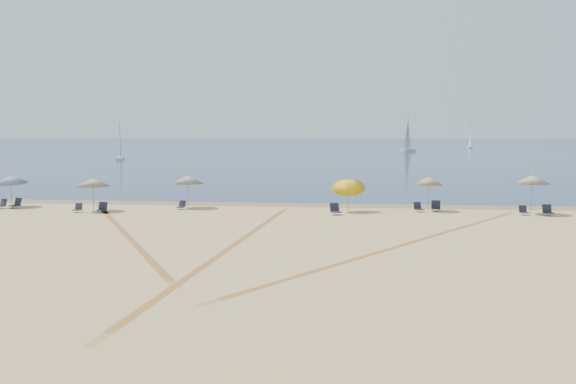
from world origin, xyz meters
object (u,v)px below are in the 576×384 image
object	(u,v)px
chair_0	(2,204)
chair_4	(181,206)
chair_6	(418,208)
sailboat_2	(470,140)
chair_8	(523,211)
umbrella_5	(532,179)
chair_7	(436,207)
umbrella_4	(428,181)
sailboat_0	(120,148)
chair_3	(102,208)
chair_9	(548,211)
chair_2	(78,208)
umbrella_1	(93,182)
chair_5	(335,210)
sailboat_1	(408,141)
umbrella_3	(348,184)
umbrella_0	(11,179)
chair_1	(16,204)
umbrella_2	(187,180)

from	to	relation	value
chair_0	chair_4	bearing A→B (deg)	23.42
chair_6	sailboat_2	xyz separation A→B (m)	(30.51, 164.76, 2.09)
chair_8	sailboat_2	distance (m)	167.38
umbrella_5	chair_7	world-z (taller)	umbrella_5
umbrella_4	sailboat_0	xyz separation A→B (m)	(-49.09, 71.25, 0.08)
chair_3	chair_9	distance (m)	28.94
chair_7	chair_2	bearing A→B (deg)	-166.23
sailboat_0	umbrella_1	bearing A→B (deg)	-86.14
umbrella_5	chair_2	world-z (taller)	umbrella_5
chair_5	chair_6	xyz separation A→B (m)	(5.45, 2.16, -0.04)
umbrella_4	sailboat_1	world-z (taller)	sailboat_1
sailboat_0	chair_3	bearing A→B (deg)	-85.70
umbrella_4	chair_2	world-z (taller)	umbrella_4
sailboat_0	chair_9	bearing A→B (deg)	-68.24
chair_4	chair_3	bearing A→B (deg)	-142.43
umbrella_3	umbrella_5	xyz separation A→B (m)	(11.82, 0.21, 0.39)
chair_7	sailboat_2	world-z (taller)	sailboat_2
sailboat_0	chair_6	bearing A→B (deg)	-72.02
umbrella_1	umbrella_0	bearing A→B (deg)	166.69
chair_1	chair_3	size ratio (longest dim) A/B	1.27
chair_0	chair_8	bearing A→B (deg)	19.78
umbrella_0	chair_4	xyz separation A→B (m)	(12.35, 0.02, -1.71)
chair_7	sailboat_0	bearing A→B (deg)	130.91
chair_4	chair_5	world-z (taller)	chair_5
umbrella_1	chair_8	size ratio (longest dim) A/B	3.49
chair_1	chair_7	world-z (taller)	chair_1
chair_8	sailboat_2	size ratio (longest dim) A/B	0.08
chair_5	sailboat_0	xyz separation A→B (m)	(-42.95, 73.98, 1.80)
umbrella_3	sailboat_1	size ratio (longest dim) A/B	0.28
chair_4	sailboat_1	size ratio (longest dim) A/B	0.07
sailboat_1	chair_4	bearing A→B (deg)	-71.06
chair_8	chair_1	bearing A→B (deg)	171.55
chair_6	chair_7	bearing A→B (deg)	-8.54
chair_7	umbrella_1	bearing A→B (deg)	-167.78
umbrella_1	chair_8	world-z (taller)	umbrella_1
umbrella_5	chair_0	size ratio (longest dim) A/B	3.31
umbrella_3	chair_4	size ratio (longest dim) A/B	3.89
umbrella_1	umbrella_2	size ratio (longest dim) A/B	0.98
chair_0	chair_2	distance (m)	6.26
chair_4	sailboat_2	size ratio (longest dim) A/B	0.09
chair_8	sailboat_1	size ratio (longest dim) A/B	0.07
umbrella_4	sailboat_2	bearing A→B (deg)	79.71
chair_5	chair_7	distance (m)	7.09
chair_3	chair_7	world-z (taller)	chair_7
umbrella_3	chair_9	xyz separation A→B (m)	(12.69, -0.40, -1.56)
umbrella_3	umbrella_4	world-z (taller)	umbrella_3
umbrella_5	chair_7	bearing A→B (deg)	172.80
chair_0	umbrella_3	bearing A→B (deg)	20.87
chair_0	chair_2	bearing A→B (deg)	6.56
umbrella_0	sailboat_1	bearing A→B (deg)	73.56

